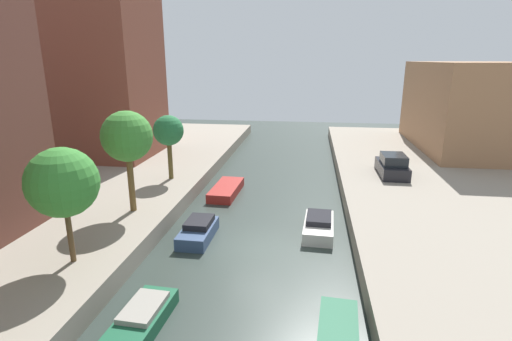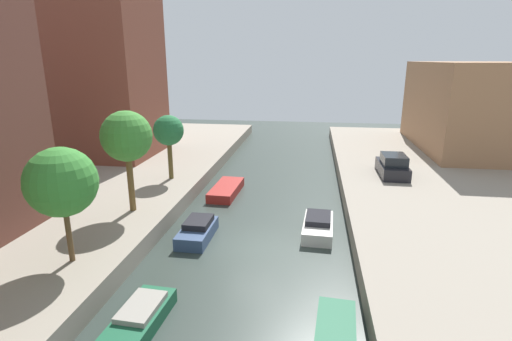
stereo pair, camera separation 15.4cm
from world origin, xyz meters
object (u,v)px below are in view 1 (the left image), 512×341
at_px(moored_boat_right_3, 319,226).
at_px(low_block_right, 476,106).
at_px(street_tree_2, 63,183).
at_px(street_tree_4, 168,131).
at_px(moored_boat_left_2, 142,319).
at_px(moored_boat_left_4, 226,190).
at_px(parked_car, 392,166).
at_px(moored_boat_right_2, 338,331).
at_px(apartment_tower_far, 90,45).
at_px(street_tree_3, 127,137).
at_px(moored_boat_left_3, 198,231).

bearing_deg(moored_boat_right_3, low_block_right, 52.64).
xyz_separation_m(street_tree_2, street_tree_4, (0.00, 12.06, -0.07)).
height_order(moored_boat_left_2, moored_boat_left_4, moored_boat_left_2).
relative_size(parked_car, moored_boat_left_4, 0.91).
xyz_separation_m(low_block_right, moored_boat_right_2, (-14.14, -27.73, -4.73)).
distance_m(apartment_tower_far, street_tree_4, 12.57).
distance_m(street_tree_3, moored_boat_right_3, 11.50).
relative_size(street_tree_4, parked_car, 1.12).
bearing_deg(moored_boat_left_4, moored_boat_left_2, -89.85).
distance_m(low_block_right, moored_boat_left_4, 25.53).
bearing_deg(street_tree_3, parked_car, 30.38).
xyz_separation_m(apartment_tower_far, moored_boat_right_3, (19.32, -12.16, -9.99)).
distance_m(street_tree_4, moored_boat_right_3, 12.50).
bearing_deg(moored_boat_right_3, moored_boat_left_3, -165.92).
height_order(moored_boat_left_3, moored_boat_left_4, moored_boat_left_3).
bearing_deg(moored_boat_left_4, low_block_right, 32.82).
bearing_deg(moored_boat_right_2, street_tree_3, 144.24).
relative_size(moored_boat_left_4, moored_boat_right_3, 1.22).
xyz_separation_m(street_tree_4, moored_boat_left_2, (4.05, -14.51, -4.08)).
xyz_separation_m(street_tree_3, moored_boat_right_2, (10.97, -7.90, -4.94)).
xyz_separation_m(street_tree_2, moored_boat_right_2, (10.97, -2.05, -4.22)).
bearing_deg(low_block_right, moored_boat_left_3, -135.33).
relative_size(street_tree_2, street_tree_3, 0.87).
height_order(apartment_tower_far, street_tree_3, apartment_tower_far).
xyz_separation_m(apartment_tower_far, moored_boat_left_2, (12.95, -21.07, -10.07)).
relative_size(low_block_right, moored_boat_right_3, 4.28).
xyz_separation_m(moored_boat_left_2, moored_boat_left_4, (-0.04, 14.53, -0.03)).
xyz_separation_m(parked_car, moored_boat_right_2, (-4.90, -17.20, -1.39)).
bearing_deg(low_block_right, moored_boat_left_4, -147.18).
xyz_separation_m(street_tree_4, moored_boat_right_2, (10.97, -14.11, -4.15)).
height_order(parked_car, moored_boat_left_4, parked_car).
xyz_separation_m(moored_boat_left_2, moored_boat_right_3, (6.38, 8.91, 0.08)).
height_order(apartment_tower_far, moored_boat_right_2, apartment_tower_far).
distance_m(parked_car, moored_boat_left_3, 15.73).
bearing_deg(apartment_tower_far, street_tree_2, -64.47).
bearing_deg(street_tree_2, street_tree_3, 90.00).
bearing_deg(moored_boat_right_3, moored_boat_left_2, -125.59).
bearing_deg(street_tree_2, moored_boat_left_4, 71.62).
xyz_separation_m(low_block_right, parked_car, (-9.24, -10.53, -3.33)).
bearing_deg(street_tree_2, moored_boat_right_3, 31.77).
relative_size(street_tree_3, parked_car, 1.39).
xyz_separation_m(apartment_tower_far, street_tree_4, (8.89, -6.56, -5.99)).
bearing_deg(low_block_right, street_tree_2, -134.35).
relative_size(low_block_right, street_tree_2, 3.17).
relative_size(street_tree_2, parked_car, 1.21).
relative_size(street_tree_4, moored_boat_right_2, 1.43).
bearing_deg(moored_boat_left_4, moored_boat_right_2, -63.80).
xyz_separation_m(apartment_tower_far, moored_boat_left_4, (12.91, -6.54, -10.10)).
distance_m(apartment_tower_far, moored_boat_right_2, 30.40).
bearing_deg(moored_boat_left_3, street_tree_2, -129.77).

